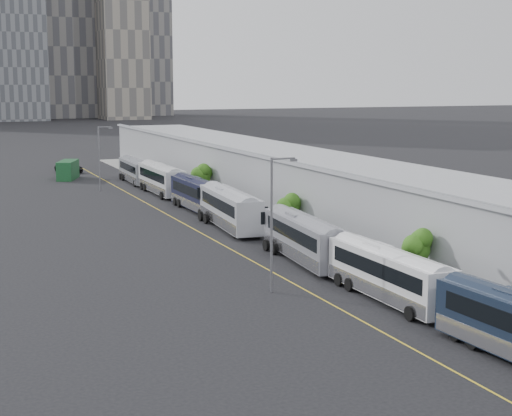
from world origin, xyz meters
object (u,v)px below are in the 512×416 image
bus_3 (304,242)px  bus_5 (198,197)px  bus_4 (230,212)px  bus_6 (161,182)px  suv (69,168)px  shipping_container (68,170)px  street_lamp_near (274,216)px  bus_2 (389,279)px  street_lamp_far (100,154)px  bus_7 (136,173)px

bus_3 → bus_5: (0.09, 28.39, -0.03)m
bus_4 → bus_6: size_ratio=1.03×
suv → shipping_container: bearing=-122.6°
bus_5 → street_lamp_near: street_lamp_near is taller
shipping_container → suv: size_ratio=1.11×
shipping_container → bus_5: bearing=-54.8°
bus_6 → suv: bearing=103.2°
bus_6 → bus_2: bearing=-90.1°
bus_6 → street_lamp_far: street_lamp_far is taller
bus_3 → bus_4: 16.46m
suv → street_lamp_far: bearing=-111.0°
bus_5 → street_lamp_far: bearing=107.6°
bus_3 → suv: (-7.26, 73.90, -0.85)m
bus_3 → bus_7: size_ratio=1.08×
bus_6 → bus_7: 13.13m
bus_2 → street_lamp_near: size_ratio=1.30×
bus_6 → street_lamp_near: (-6.32, -51.45, 3.87)m
bus_5 → street_lamp_near: 37.10m
bus_4 → bus_5: (0.52, 11.93, -0.11)m
bus_2 → shipping_container: 78.39m
shipping_container → bus_3: bearing=-60.9°
bus_3 → bus_4: size_ratio=0.95×
suv → bus_4: bearing=-105.3°
bus_2 → suv: size_ratio=2.23×
bus_4 → bus_7: size_ratio=1.13×
bus_3 → shipping_container: size_ratio=2.14×
bus_2 → street_lamp_near: street_lamp_near is taller
bus_2 → street_lamp_far: 63.44m
suv → bus_2: bearing=-107.3°
bus_3 → street_lamp_near: (-6.37, -7.93, 3.92)m
bus_4 → bus_6: bus_4 is taller
bus_2 → suv: 87.24m
bus_5 → bus_6: size_ratio=0.95×
bus_6 → street_lamp_far: (-6.78, 6.42, 3.45)m
bus_4 → bus_5: 11.94m
street_lamp_near → bus_3: bearing=51.2°
bus_4 → street_lamp_near: street_lamp_near is taller
street_lamp_near → street_lamp_far: (-0.46, 57.86, -0.42)m
bus_3 → bus_7: bus_3 is taller
shipping_container → bus_6: bearing=-46.1°
bus_7 → suv: (-6.97, 17.25, -0.74)m
bus_2 → street_lamp_far: (-6.87, 62.97, 3.58)m
bus_2 → bus_7: bus_2 is taller
bus_4 → bus_6: 27.06m
bus_2 → street_lamp_far: street_lamp_far is taller
street_lamp_near → shipping_container: bearing=92.0°
bus_4 → bus_7: bearing=94.2°
bus_3 → bus_6: 43.52m
bus_7 → shipping_container: bus_7 is taller
bus_3 → bus_5: bearing=94.8°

